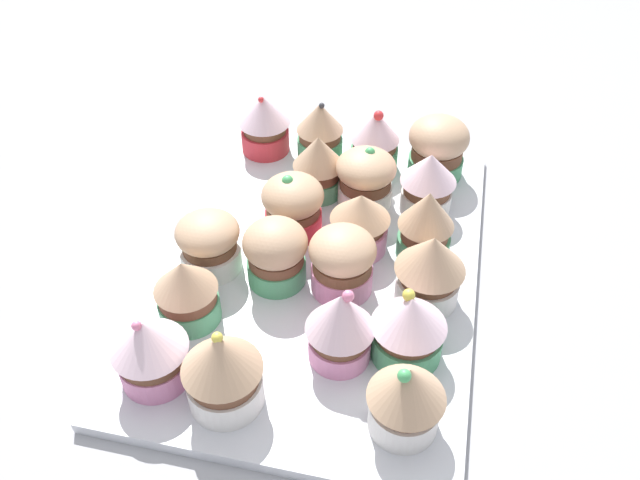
{
  "coord_description": "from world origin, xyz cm",
  "views": [
    {
      "loc": [
        -44.99,
        -9.95,
        47.28
      ],
      "look_at": [
        0.0,
        0.0,
        4.2
      ],
      "focal_mm": 37.02,
      "sensor_mm": 36.0,
      "label": 1
    }
  ],
  "objects_px": {
    "cupcake_8": "(360,221)",
    "cupcake_7": "(342,261)",
    "cupcake_16": "(150,350)",
    "cupcake_3": "(426,224)",
    "cupcake_9": "(366,177)",
    "cupcake_12": "(276,252)",
    "cupcake_6": "(340,325)",
    "cupcake_11": "(222,370)",
    "cupcake_10": "(375,140)",
    "cupcake_14": "(318,165)",
    "cupcake_1": "(409,326)",
    "cupcake_18": "(209,242)",
    "cupcake_4": "(428,182)",
    "cupcake_19": "(264,123)",
    "cupcake_5": "(438,146)",
    "cupcake_13": "(293,205)",
    "cupcake_2": "(430,268)",
    "cupcake_0": "(406,397)",
    "cupcake_15": "(320,132)",
    "baking_tray": "(320,266)",
    "cupcake_17": "(186,291)"
  },
  "relations": [
    {
      "from": "cupcake_0",
      "to": "cupcake_7",
      "type": "xyz_separation_m",
      "value": [
        0.13,
        0.07,
        -0.0
      ]
    },
    {
      "from": "cupcake_2",
      "to": "cupcake_6",
      "type": "height_order",
      "value": "cupcake_6"
    },
    {
      "from": "cupcake_9",
      "to": "cupcake_3",
      "type": "bearing_deg",
      "value": -133.85
    },
    {
      "from": "cupcake_2",
      "to": "cupcake_10",
      "type": "bearing_deg",
      "value": 22.46
    },
    {
      "from": "cupcake_7",
      "to": "cupcake_9",
      "type": "bearing_deg",
      "value": 0.05
    },
    {
      "from": "cupcake_19",
      "to": "cupcake_7",
      "type": "bearing_deg",
      "value": -146.85
    },
    {
      "from": "cupcake_1",
      "to": "cupcake_2",
      "type": "relative_size",
      "value": 0.94
    },
    {
      "from": "cupcake_13",
      "to": "cupcake_12",
      "type": "bearing_deg",
      "value": -178.72
    },
    {
      "from": "cupcake_3",
      "to": "cupcake_6",
      "type": "xyz_separation_m",
      "value": [
        -0.14,
        0.06,
        0.0
      ]
    },
    {
      "from": "cupcake_6",
      "to": "cupcake_11",
      "type": "bearing_deg",
      "value": 128.15
    },
    {
      "from": "cupcake_3",
      "to": "cupcake_4",
      "type": "xyz_separation_m",
      "value": [
        0.07,
        0.0,
        -0.0
      ]
    },
    {
      "from": "cupcake_4",
      "to": "cupcake_13",
      "type": "bearing_deg",
      "value": 115.3
    },
    {
      "from": "cupcake_4",
      "to": "cupcake_9",
      "type": "xyz_separation_m",
      "value": [
        -0.0,
        0.07,
        -0.0
      ]
    },
    {
      "from": "cupcake_10",
      "to": "cupcake_19",
      "type": "relative_size",
      "value": 1.04
    },
    {
      "from": "cupcake_0",
      "to": "cupcake_8",
      "type": "xyz_separation_m",
      "value": [
        0.19,
        0.07,
        -0.0
      ]
    },
    {
      "from": "cupcake_5",
      "to": "cupcake_0",
      "type": "bearing_deg",
      "value": -179.05
    },
    {
      "from": "cupcake_0",
      "to": "cupcake_14",
      "type": "height_order",
      "value": "cupcake_0"
    },
    {
      "from": "cupcake_3",
      "to": "cupcake_19",
      "type": "height_order",
      "value": "cupcake_3"
    },
    {
      "from": "cupcake_1",
      "to": "cupcake_18",
      "type": "height_order",
      "value": "cupcake_1"
    },
    {
      "from": "cupcake_8",
      "to": "cupcake_7",
      "type": "bearing_deg",
      "value": 173.77
    },
    {
      "from": "cupcake_9",
      "to": "cupcake_14",
      "type": "height_order",
      "value": "cupcake_14"
    },
    {
      "from": "cupcake_3",
      "to": "cupcake_14",
      "type": "distance_m",
      "value": 0.14
    },
    {
      "from": "cupcake_19",
      "to": "cupcake_6",
      "type": "bearing_deg",
      "value": -152.6
    },
    {
      "from": "cupcake_17",
      "to": "cupcake_18",
      "type": "height_order",
      "value": "cupcake_17"
    },
    {
      "from": "cupcake_4",
      "to": "cupcake_8",
      "type": "bearing_deg",
      "value": 140.99
    },
    {
      "from": "cupcake_3",
      "to": "cupcake_8",
      "type": "xyz_separation_m",
      "value": [
        -0.0,
        0.06,
        -0.01
      ]
    },
    {
      "from": "baking_tray",
      "to": "cupcake_14",
      "type": "height_order",
      "value": "cupcake_14"
    },
    {
      "from": "cupcake_9",
      "to": "cupcake_12",
      "type": "relative_size",
      "value": 1.0
    },
    {
      "from": "cupcake_4",
      "to": "cupcake_18",
      "type": "distance_m",
      "value": 0.23
    },
    {
      "from": "cupcake_6",
      "to": "cupcake_17",
      "type": "xyz_separation_m",
      "value": [
        0.01,
        0.14,
        -0.01
      ]
    },
    {
      "from": "cupcake_13",
      "to": "cupcake_15",
      "type": "relative_size",
      "value": 0.91
    },
    {
      "from": "cupcake_15",
      "to": "baking_tray",
      "type": "bearing_deg",
      "value": -167.49
    },
    {
      "from": "cupcake_4",
      "to": "cupcake_6",
      "type": "distance_m",
      "value": 0.22
    },
    {
      "from": "cupcake_2",
      "to": "cupcake_18",
      "type": "height_order",
      "value": "cupcake_2"
    },
    {
      "from": "cupcake_5",
      "to": "cupcake_6",
      "type": "bearing_deg",
      "value": 168.57
    },
    {
      "from": "cupcake_15",
      "to": "cupcake_2",
      "type": "bearing_deg",
      "value": -143.65
    },
    {
      "from": "cupcake_2",
      "to": "cupcake_13",
      "type": "bearing_deg",
      "value": 64.86
    },
    {
      "from": "cupcake_5",
      "to": "cupcake_7",
      "type": "distance_m",
      "value": 0.21
    },
    {
      "from": "cupcake_3",
      "to": "cupcake_10",
      "type": "xyz_separation_m",
      "value": [
        0.13,
        0.07,
        -0.0
      ]
    },
    {
      "from": "cupcake_16",
      "to": "cupcake_3",
      "type": "bearing_deg",
      "value": -45.78
    },
    {
      "from": "cupcake_16",
      "to": "cupcake_17",
      "type": "relative_size",
      "value": 1.04
    },
    {
      "from": "cupcake_19",
      "to": "cupcake_4",
      "type": "bearing_deg",
      "value": -109.82
    },
    {
      "from": "cupcake_5",
      "to": "cupcake_13",
      "type": "xyz_separation_m",
      "value": [
        -0.13,
        0.13,
        -0.0
      ]
    },
    {
      "from": "cupcake_6",
      "to": "cupcake_12",
      "type": "relative_size",
      "value": 1.16
    },
    {
      "from": "cupcake_3",
      "to": "cupcake_5",
      "type": "bearing_deg",
      "value": 0.11
    },
    {
      "from": "cupcake_18",
      "to": "cupcake_19",
      "type": "height_order",
      "value": "cupcake_19"
    },
    {
      "from": "cupcake_4",
      "to": "cupcake_18",
      "type": "bearing_deg",
      "value": 123.64
    },
    {
      "from": "baking_tray",
      "to": "cupcake_14",
      "type": "distance_m",
      "value": 0.12
    },
    {
      "from": "cupcake_10",
      "to": "cupcake_14",
      "type": "bearing_deg",
      "value": 138.94
    },
    {
      "from": "cupcake_2",
      "to": "cupcake_12",
      "type": "bearing_deg",
      "value": 91.73
    }
  ]
}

